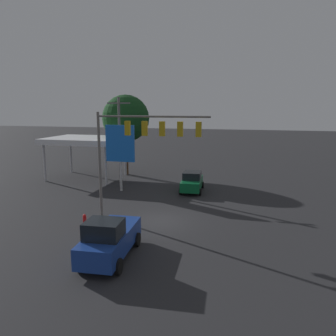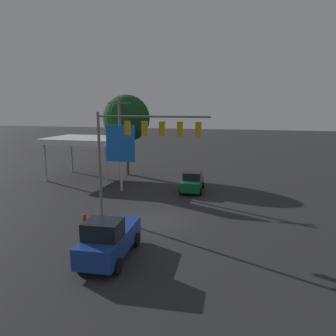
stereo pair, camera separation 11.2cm
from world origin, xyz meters
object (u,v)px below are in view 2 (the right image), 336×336
street_tree (126,118)px  fire_hydrant (85,220)px  price_sign (121,145)px  pickup_parked (109,239)px  traffic_signal_assembly (143,138)px  utility_pole (120,140)px  sedan_far (192,182)px

street_tree → fire_hydrant: 18.87m
price_sign → street_tree: 8.28m
fire_hydrant → pickup_parked: bearing=132.5°
traffic_signal_assembly → pickup_parked: 7.98m
utility_pole → pickup_parked: size_ratio=1.70×
utility_pole → street_tree: street_tree is taller
utility_pole → street_tree: size_ratio=0.95×
price_sign → pickup_parked: size_ratio=1.20×
utility_pole → fire_hydrant: 12.65m
traffic_signal_assembly → price_sign: (4.86, -7.51, -1.52)m
price_sign → fire_hydrant: (-1.34, 9.79, -4.03)m
utility_pole → sedan_far: (-7.58, 0.33, -3.86)m
sedan_far → price_sign: bearing=-80.9°
pickup_parked → sedan_far: bearing=169.7°
street_tree → fire_hydrant: bearing=102.1°
sedan_far → street_tree: size_ratio=0.47×
traffic_signal_assembly → price_sign: 9.07m
utility_pole → traffic_signal_assembly: bearing=121.2°
pickup_parked → fire_hydrant: pickup_parked is taller
sedan_far → street_tree: (9.13, -6.05, 5.79)m
pickup_parked → price_sign: bearing=-164.0°
fire_hydrant → utility_pole: bearing=-79.5°
pickup_parked → fire_hydrant: 5.51m
price_sign → street_tree: bearing=-72.6°
fire_hydrant → street_tree: bearing=-77.9°
traffic_signal_assembly → fire_hydrant: size_ratio=9.23×
utility_pole → price_sign: 2.09m
pickup_parked → street_tree: 23.36m
price_sign → fire_hydrant: 10.67m
traffic_signal_assembly → sedan_far: bearing=-101.8°
traffic_signal_assembly → price_sign: bearing=-57.1°
pickup_parked → utility_pole: bearing=-163.5°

